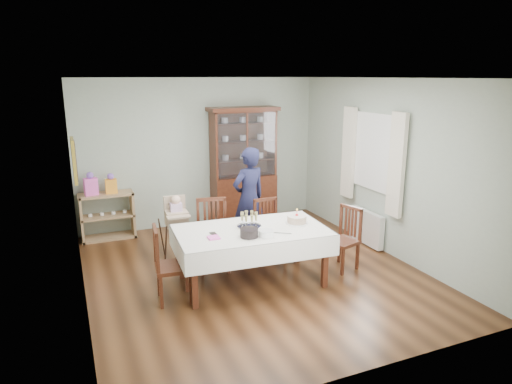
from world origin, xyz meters
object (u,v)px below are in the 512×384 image
sideboard (108,216)px  gift_bag_orange (111,184)px  dining_table (251,256)px  chair_end_left (173,279)px  chair_far_left (214,249)px  woman (249,198)px  chair_far_right (270,242)px  birthday_cake (297,220)px  champagne_tray (249,223)px  gift_bag_pink (91,185)px  high_chair (177,233)px  chair_end_right (342,251)px  china_cabinet (244,164)px

sideboard → gift_bag_orange: 0.56m
dining_table → chair_end_left: chair_end_left is taller
chair_far_left → woman: woman is taller
chair_far_right → sideboard: bearing=137.6°
dining_table → birthday_cake: (0.67, -0.02, 0.43)m
sideboard → champagne_tray: bearing=-56.9°
chair_far_left → birthday_cake: (1.00, -0.66, 0.51)m
dining_table → gift_bag_pink: gift_bag_pink is taller
chair_far_right → champagne_tray: (-0.57, -0.56, 0.55)m
birthday_cake → chair_far_right: bearing=97.3°
champagne_tray → gift_bag_orange: 2.89m
champagne_tray → high_chair: bearing=121.6°
high_chair → gift_bag_orange: (-0.80, 1.29, 0.57)m
chair_far_left → chair_far_right: chair_far_left is taller
birthday_cake → sideboard: bearing=131.2°
chair_end_right → gift_bag_pink: 4.21m
chair_far_left → gift_bag_pink: 2.52m
dining_table → chair_end_right: bearing=-3.0°
china_cabinet → chair_end_left: china_cabinet is taller
high_chair → gift_bag_pink: (-1.12, 1.29, 0.59)m
dining_table → chair_far_right: chair_far_right is taller
china_cabinet → chair_end_left: (-1.99, -2.64, -0.84)m
sideboard → woman: 2.50m
dining_table → high_chair: size_ratio=2.09×
dining_table → birthday_cake: 0.79m
chair_far_right → high_chair: bearing=153.8°
chair_far_right → gift_bag_pink: size_ratio=2.35×
chair_end_right → champagne_tray: (-1.38, 0.18, 0.55)m
champagne_tray → gift_bag_orange: bearing=121.7°
china_cabinet → birthday_cake: bearing=-95.1°
sideboard → chair_end_right: (2.99, -2.65, -0.13)m
birthday_cake → gift_bag_pink: gift_bag_pink is taller
chair_end_right → birthday_cake: (-0.72, 0.06, 0.55)m
chair_end_right → dining_table: bearing=-110.6°
dining_table → high_chair: 1.45m
chair_end_right → gift_bag_orange: bearing=-149.8°
chair_end_right → china_cabinet: bearing=173.1°
champagne_tray → china_cabinet: bearing=70.1°
chair_far_left → gift_bag_pink: size_ratio=2.60×
birthday_cake → champagne_tray: bearing=169.7°
china_cabinet → birthday_cake: (-0.23, -2.57, -0.31)m
dining_table → chair_far_left: chair_far_left is taller
china_cabinet → sideboard: bearing=179.5°
china_cabinet → gift_bag_pink: size_ratio=5.56×
chair_end_right → woman: (-0.92, 1.32, 0.55)m
chair_end_left → dining_table: bearing=-79.4°
champagne_tray → birthday_cake: 0.67m
chair_far_left → chair_far_right: size_ratio=1.11×
gift_bag_pink → gift_bag_orange: (0.32, -0.00, -0.02)m
china_cabinet → birthday_cake: china_cabinet is taller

